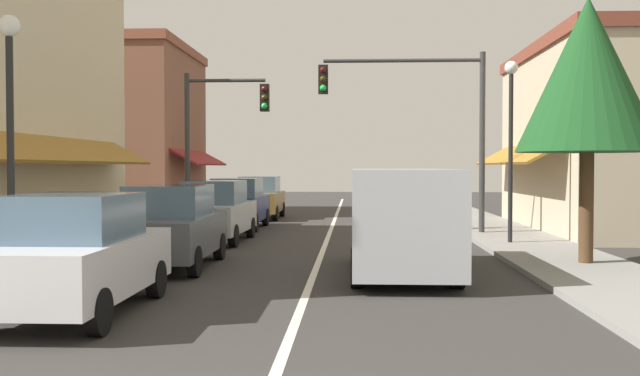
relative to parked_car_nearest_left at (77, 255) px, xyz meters
The scene contains 17 objects.
ground_plane 12.71m from the parked_car_nearest_left, 75.19° to the left, with size 80.00×80.00×0.00m, color #33302D.
sidewalk_left 12.49m from the parked_car_nearest_left, 100.45° to the left, with size 2.60×56.00×0.12m, color #A39E99.
sidewalk_right 15.07m from the parked_car_nearest_left, 54.51° to the left, with size 2.60×56.00×0.12m, color gray.
lane_center_stripe 12.71m from the parked_car_nearest_left, 75.19° to the left, with size 0.14×52.00×0.01m, color silver.
storefront_right_block 19.26m from the parked_car_nearest_left, 48.17° to the left, with size 6.76×10.20×6.28m.
storefront_far_left 23.13m from the parked_car_nearest_left, 104.02° to the left, with size 5.31×8.20×7.68m.
parked_car_nearest_left is the anchor object (origin of this frame).
parked_car_second_left 4.90m from the parked_car_nearest_left, 88.46° to the left, with size 1.80×4.11×1.77m.
parked_car_third_left 10.20m from the parked_car_nearest_left, 89.72° to the left, with size 1.87×4.14×1.77m.
parked_car_far_left 14.66m from the parked_car_nearest_left, 90.10° to the left, with size 1.82×4.12×1.77m.
parked_car_distant_left 19.58m from the parked_car_nearest_left, 89.70° to the left, with size 1.78×4.10×1.77m.
van_in_lane 6.48m from the parked_car_nearest_left, 39.41° to the left, with size 2.02×5.19×2.12m.
traffic_signal_mast_arm 14.21m from the parked_car_nearest_left, 63.21° to the left, with size 5.21×0.50×5.75m.
traffic_signal_left_corner 13.85m from the parked_car_nearest_left, 92.56° to the left, with size 2.88×0.50×5.30m.
street_lamp_left_near 3.14m from the parked_car_nearest_left, 139.86° to the left, with size 0.36×0.36×4.68m.
street_lamp_right_mid 12.78m from the parked_car_nearest_left, 48.68° to the left, with size 0.36×0.36×5.02m.
tree_right_near 10.91m from the parked_car_nearest_left, 30.36° to the left, with size 2.99×2.99×5.77m.
Camera 1 is at (0.82, -4.56, 2.16)m, focal length 40.45 mm.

